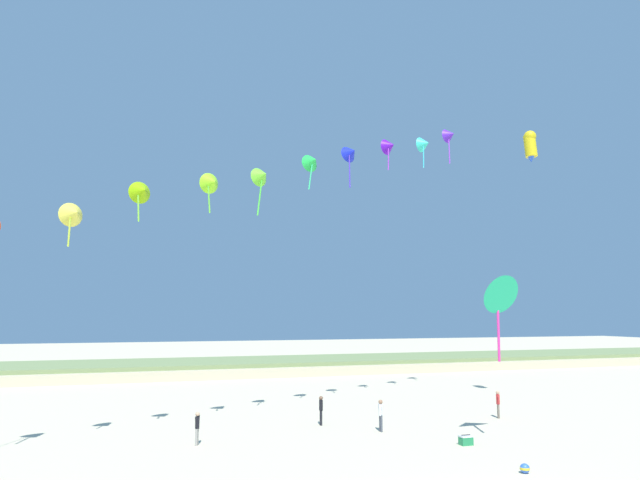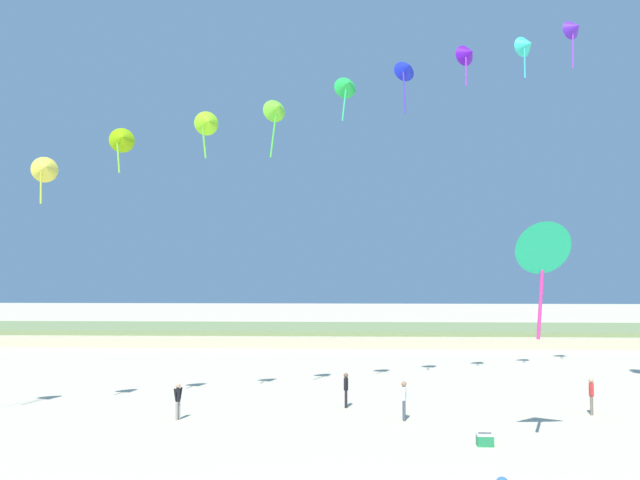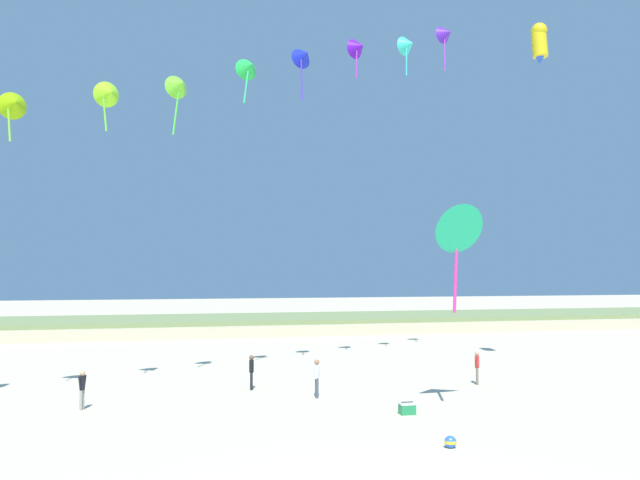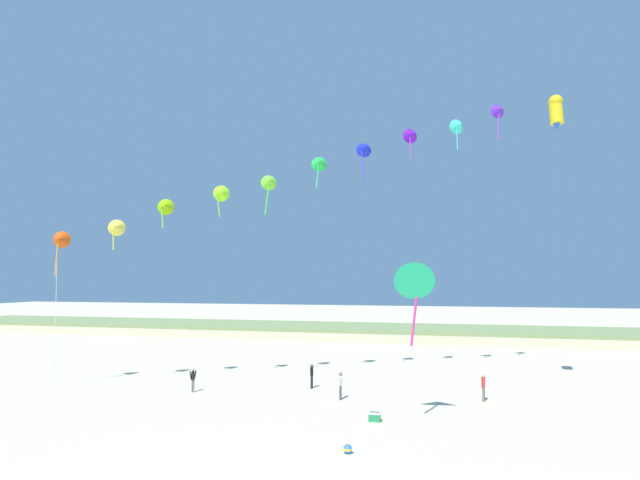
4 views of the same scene
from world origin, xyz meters
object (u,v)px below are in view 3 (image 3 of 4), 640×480
person_near_right (251,370)px  person_mid_center (317,376)px  large_kite_low_lead (539,42)px  beach_cooler (407,409)px  person_far_left (82,387)px  large_kite_mid_trail (455,226)px  beach_ball (450,442)px  person_near_left (477,365)px

person_near_right → person_mid_center: 3.50m
large_kite_low_lead → beach_cooler: 21.46m
person_far_left → large_kite_low_lead: (22.19, 3.85, 16.49)m
person_near_right → large_kite_mid_trail: 11.25m
person_mid_center → beach_ball: bearing=-77.2°
person_mid_center → person_far_left: 9.26m
large_kite_mid_trail → beach_ball: (-2.50, -4.83, -6.81)m
person_near_left → person_mid_center: size_ratio=0.98×
beach_ball → person_near_left: bearing=59.3°
person_near_left → large_kite_mid_trail: (-3.56, -5.37, 6.09)m
person_far_left → beach_ball: size_ratio=4.10×
person_mid_center → beach_cooler: 4.72m
large_kite_mid_trail → large_kite_low_lead: bearing=41.7°
person_near_left → large_kite_low_lead: large_kite_low_lead is taller
beach_cooler → beach_ball: (-0.48, -4.80, -0.03)m
person_far_left → large_kite_low_lead: 27.91m
person_far_left → large_kite_mid_trail: (13.74, -3.68, 6.14)m
person_far_left → beach_cooler: bearing=-17.6°
person_near_left → person_near_right: (-10.42, 1.13, -0.01)m
large_kite_mid_trail → beach_ball: large_kite_mid_trail is taller
person_near_right → large_kite_mid_trail: (6.86, -6.50, 6.11)m
large_kite_mid_trail → beach_cooler: (-2.01, -0.04, -6.78)m
person_mid_center → person_far_left: (-9.26, -0.24, -0.06)m
person_near_right → large_kite_low_lead: large_kite_low_lead is taller
large_kite_mid_trail → person_near_left: bearing=56.5°
person_near_right → beach_ball: person_near_right is taller
person_far_left → beach_ball: 14.13m
person_far_left → beach_cooler: person_far_left is taller
person_near_left → person_far_left: person_near_left is taller
person_far_left → large_kite_mid_trail: 15.50m
person_near_right → beach_cooler: bearing=-53.4°
person_near_left → large_kite_mid_trail: large_kite_mid_trail is taller
large_kite_mid_trail → beach_cooler: bearing=-179.0°
person_near_left → beach_ball: (-6.05, -10.20, -0.72)m
beach_ball → person_mid_center: bearing=102.8°
beach_cooler → large_kite_mid_trail: bearing=1.0°
large_kite_mid_trail → person_far_left: bearing=165.0°
person_mid_center → large_kite_low_lead: 21.22m
beach_cooler → beach_ball: beach_cooler is taller
large_kite_low_lead → person_mid_center: bearing=-164.4°
person_near_right → large_kite_mid_trail: size_ratio=0.35×
beach_ball → beach_cooler: bearing=84.2°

